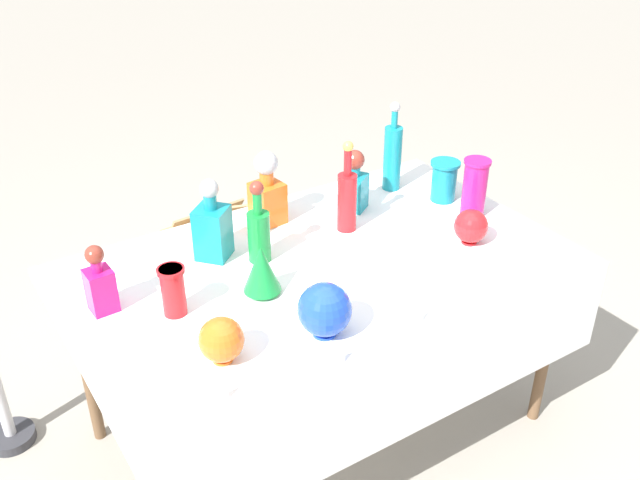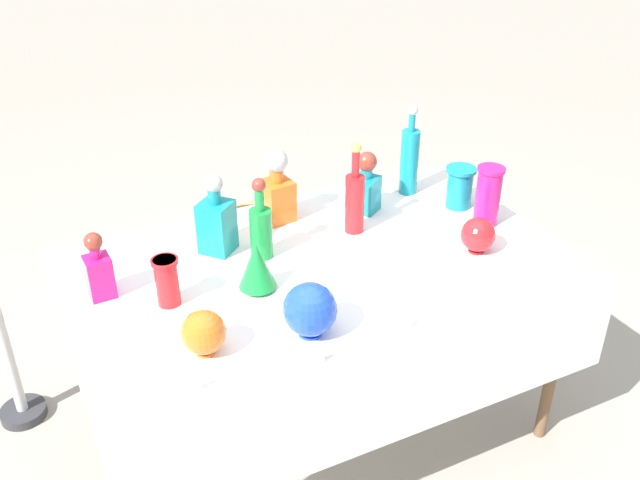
{
  "view_description": "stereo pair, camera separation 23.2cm",
  "coord_description": "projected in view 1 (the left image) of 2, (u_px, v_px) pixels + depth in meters",
  "views": [
    {
      "loc": [
        -1.12,
        -1.75,
        2.08
      ],
      "look_at": [
        0.0,
        0.0,
        0.86
      ],
      "focal_mm": 40.0,
      "sensor_mm": 36.0,
      "label": 1
    },
    {
      "loc": [
        -0.92,
        -1.87,
        2.08
      ],
      "look_at": [
        0.0,
        0.0,
        0.86
      ],
      "focal_mm": 40.0,
      "sensor_mm": 36.0,
      "label": 2
    }
  ],
  "objects": [
    {
      "name": "round_bowl_2",
      "position": [
        221.0,
        340.0,
        1.99
      ],
      "size": [
        0.13,
        0.13,
        0.14
      ],
      "color": "orange",
      "rests_on": "display_table"
    },
    {
      "name": "display_table",
      "position": [
        326.0,
        285.0,
        2.46
      ],
      "size": [
        1.71,
        1.05,
        0.76
      ],
      "color": "white",
      "rests_on": "ground"
    },
    {
      "name": "tall_bottle_0",
      "position": [
        347.0,
        198.0,
        2.61
      ],
      "size": [
        0.07,
        0.07,
        0.35
      ],
      "color": "red",
      "rests_on": "display_table"
    },
    {
      "name": "fluted_vase_0",
      "position": [
        262.0,
        269.0,
        2.27
      ],
      "size": [
        0.12,
        0.12,
        0.17
      ],
      "color": "#198C38",
      "rests_on": "display_table"
    },
    {
      "name": "cardboard_box_behind_right",
      "position": [
        273.0,
        259.0,
        3.56
      ],
      "size": [
        0.55,
        0.5,
        0.48
      ],
      "color": "tan",
      "rests_on": "ground"
    },
    {
      "name": "tall_bottle_2",
      "position": [
        259.0,
        231.0,
        2.43
      ],
      "size": [
        0.08,
        0.08,
        0.3
      ],
      "color": "#198C38",
      "rests_on": "display_table"
    },
    {
      "name": "price_tag_center",
      "position": [
        335.0,
        359.0,
        2.0
      ],
      "size": [
        0.06,
        0.02,
        0.04
      ],
      "primitive_type": "cube",
      "rotation": [
        -0.21,
        0.0,
        -0.08
      ],
      "color": "white",
      "rests_on": "display_table"
    },
    {
      "name": "slender_vase_2",
      "position": [
        173.0,
        289.0,
        2.17
      ],
      "size": [
        0.09,
        0.09,
        0.16
      ],
      "color": "red",
      "rests_on": "display_table"
    },
    {
      "name": "square_decanter_3",
      "position": [
        268.0,
        191.0,
        2.66
      ],
      "size": [
        0.12,
        0.12,
        0.29
      ],
      "color": "orange",
      "rests_on": "display_table"
    },
    {
      "name": "square_decanter_2",
      "position": [
        100.0,
        283.0,
        2.19
      ],
      "size": [
        0.08,
        0.08,
        0.23
      ],
      "color": "#C61972",
      "rests_on": "display_table"
    },
    {
      "name": "square_decanter_0",
      "position": [
        354.0,
        183.0,
        2.77
      ],
      "size": [
        0.13,
        0.13,
        0.25
      ],
      "color": "teal",
      "rests_on": "display_table"
    },
    {
      "name": "price_tag_left",
      "position": [
        414.0,
        318.0,
        2.16
      ],
      "size": [
        0.06,
        0.02,
        0.05
      ],
      "primitive_type": "cube",
      "rotation": [
        -0.21,
        0.0,
        -0.0
      ],
      "color": "white",
      "rests_on": "display_table"
    },
    {
      "name": "round_bowl_1",
      "position": [
        471.0,
        226.0,
        2.56
      ],
      "size": [
        0.12,
        0.12,
        0.13
      ],
      "color": "red",
      "rests_on": "display_table"
    },
    {
      "name": "cardboard_box_behind_left",
      "position": [
        219.0,
        250.0,
        3.78
      ],
      "size": [
        0.51,
        0.42,
        0.33
      ],
      "color": "tan",
      "rests_on": "ground"
    },
    {
      "name": "tall_bottle_1",
      "position": [
        393.0,
        155.0,
        2.9
      ],
      "size": [
        0.07,
        0.07,
        0.37
      ],
      "color": "teal",
      "rests_on": "display_table"
    },
    {
      "name": "square_decanter_1",
      "position": [
        212.0,
        227.0,
        2.45
      ],
      "size": [
        0.15,
        0.15,
        0.3
      ],
      "color": "teal",
      "rests_on": "display_table"
    },
    {
      "name": "slender_vase_1",
      "position": [
        475.0,
        186.0,
        2.72
      ],
      "size": [
        0.1,
        0.1,
        0.23
      ],
      "color": "#C61972",
      "rests_on": "display_table"
    },
    {
      "name": "price_tag_right",
      "position": [
        218.0,
        395.0,
        1.87
      ],
      "size": [
        0.05,
        0.02,
        0.04
      ],
      "primitive_type": "cube",
      "rotation": [
        -0.21,
        0.0,
        0.0
      ],
      "color": "white",
      "rests_on": "display_table"
    },
    {
      "name": "slender_vase_0",
      "position": [
        444.0,
        179.0,
        2.84
      ],
      "size": [
        0.12,
        0.12,
        0.17
      ],
      "color": "teal",
      "rests_on": "display_table"
    },
    {
      "name": "ground_plane",
      "position": [
        320.0,
        426.0,
        2.84
      ],
      "size": [
        40.0,
        40.0,
        0.0
      ],
      "primitive_type": "plane",
      "color": "#A0998C"
    },
    {
      "name": "round_bowl_0",
      "position": [
        325.0,
        310.0,
        2.08
      ],
      "size": [
        0.16,
        0.16,
        0.17
      ],
      "color": "blue",
      "rests_on": "display_table"
    }
  ]
}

